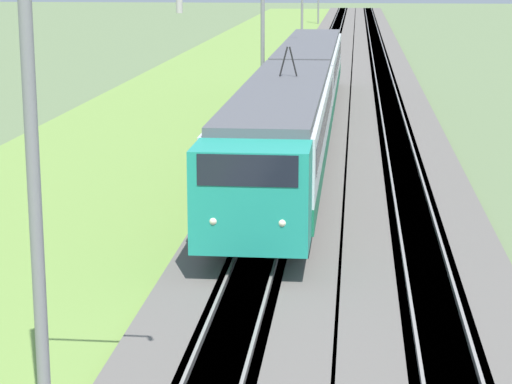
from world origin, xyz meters
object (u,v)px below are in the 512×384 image
(catenary_mast_mid, at_px, (264,30))
(catenary_mast_far, at_px, (303,4))
(catenary_mast_near, at_px, (38,188))
(passenger_train, at_px, (299,94))

(catenary_mast_mid, relative_size, catenary_mast_far, 1.04)
(catenary_mast_far, bearing_deg, catenary_mast_near, 180.00)
(catenary_mast_near, bearing_deg, passenger_train, -5.19)
(catenary_mast_mid, xyz_separation_m, catenary_mast_far, (39.24, -0.00, -0.17))
(passenger_train, height_order, catenary_mast_mid, catenary_mast_mid)
(passenger_train, bearing_deg, catenary_mast_mid, -166.90)
(passenger_train, distance_m, catenary_mast_near, 28.41)
(passenger_train, relative_size, catenary_mast_far, 5.15)
(catenary_mast_mid, height_order, catenary_mast_far, catenary_mast_mid)
(catenary_mast_near, bearing_deg, catenary_mast_mid, 0.00)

